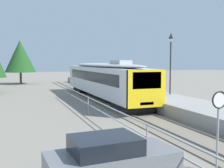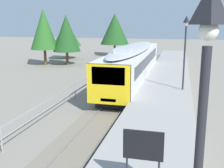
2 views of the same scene
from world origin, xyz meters
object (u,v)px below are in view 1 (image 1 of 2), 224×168
Objects in this scene: parked_hatchback_grey at (111,159)px; commuter_train at (103,78)px; speed_limit_sign at (219,111)px; platform_lamp_mid_platform at (171,52)px.

commuter_train is at bearing 72.08° from parked_hatchback_grey.
speed_limit_sign is 0.69× the size of parked_hatchback_grey.
commuter_train is 4.53× the size of parked_hatchback_grey.
commuter_train is 18.43m from parked_hatchback_grey.
speed_limit_sign is (-6.50, -13.09, -2.50)m from platform_lamp_mid_platform.
parked_hatchback_grey is (-3.73, 0.40, -1.33)m from speed_limit_sign.
parked_hatchback_grey is at bearing 173.82° from speed_limit_sign.
parked_hatchback_grey is (-5.66, -17.49, -1.35)m from commuter_train.
platform_lamp_mid_platform is 16.74m from parked_hatchback_grey.
parked_hatchback_grey is at bearing -107.92° from commuter_train.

